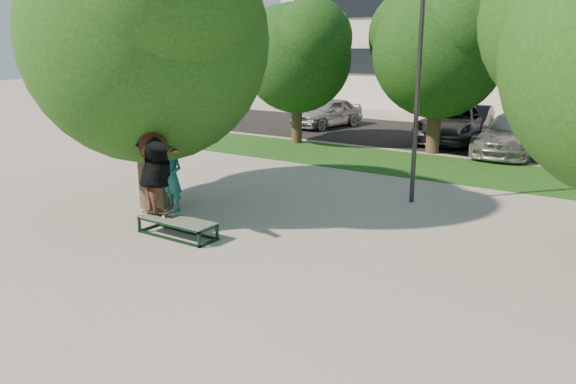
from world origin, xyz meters
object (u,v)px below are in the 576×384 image
Objects in this scene: tree_left at (146,25)px; car_silver_a at (327,113)px; lamppost at (418,79)px; grind_box at (177,228)px; car_grey at (454,124)px; car_silver_b at (513,134)px; bystander at (172,177)px; car_dark at (471,122)px.

car_silver_a is at bearing 103.60° from tree_left.
lamppost is 6.89m from grind_box.
tree_left reaches higher than car_grey.
tree_left is 1.67× the size of car_silver_a.
lamppost is at bearing -42.06° from car_silver_a.
car_grey is at bearing 1.63° from car_silver_a.
car_grey is 3.14m from car_silver_b.
lamppost is 14.21m from car_silver_a.
bystander is at bearing -138.34° from lamppost.
car_grey reaches higher than car_silver_a.
grind_box is (2.20, -1.49, -4.23)m from tree_left.
lamppost reaches higher than grind_box.
car_silver_a reaches higher than car_dark.
lamppost is 10.54m from car_grey.
car_dark is at bearing 77.58° from tree_left.
grind_box is 0.42× the size of car_dark.
bystander is (0.74, -0.15, -3.57)m from tree_left.
grind_box is 0.36× the size of car_silver_b.
tree_left is at bearing 172.73° from bystander.
car_grey is at bearing 84.42° from bystander.
bystander reaches higher than grind_box.
bystander is 0.40× the size of car_silver_a.
car_grey is at bearing 151.46° from car_silver_b.
lamppost is 3.39× the size of grind_box.
car_dark is at bearing 99.38° from lamppost.
car_grey is (3.08, 13.93, -3.67)m from tree_left.
bystander is at bearing 137.50° from grind_box.
bystander is 15.78m from car_dark.
tree_left is at bearing -143.58° from lamppost.
car_dark is (1.19, 16.89, 0.51)m from grind_box.
bystander is 0.40× the size of car_dark.
lamppost is 1.21× the size of car_silver_b.
car_silver_b is at bearing 71.81° from bystander.
car_silver_b is at bearing 86.40° from lamppost.
tree_left is 1.67× the size of car_dark.
bystander is 13.54m from car_silver_b.
bystander reaches higher than car_silver_b.
grind_box is at bearing -104.16° from car_silver_b.
grind_box is 0.33× the size of car_grey.
bystander is 15.51m from car_silver_a.
tree_left is at bearing -108.92° from car_grey.
grind_box is at bearing -61.75° from car_silver_a.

